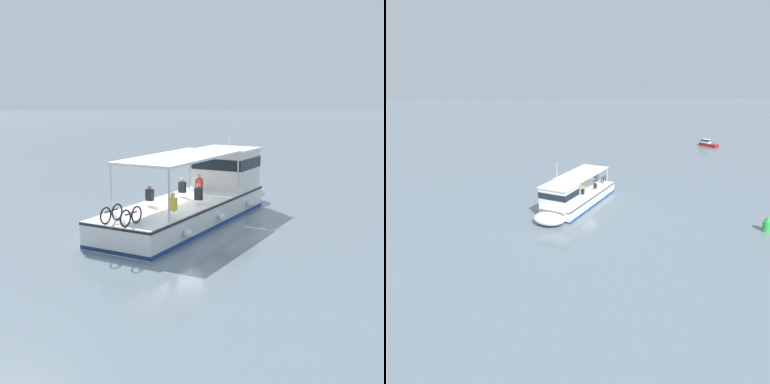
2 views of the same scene
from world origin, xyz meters
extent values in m
plane|color=slate|center=(0.00, 0.00, 0.00)|extent=(400.00, 400.00, 0.00)
cube|color=white|center=(0.52, -0.47, 0.55)|extent=(10.92, 8.28, 1.10)
ellipsoid|color=white|center=(5.84, -3.65, 0.55)|extent=(3.40, 3.66, 1.01)
cube|color=navy|center=(0.52, -0.47, 0.10)|extent=(10.94, 8.31, 0.16)
cube|color=#2D2D33|center=(0.52, -0.47, 1.02)|extent=(10.95, 8.33, 0.10)
cube|color=white|center=(4.30, -2.72, 2.05)|extent=(3.63, 3.67, 1.90)
cube|color=#19232D|center=(4.30, -2.72, 2.38)|extent=(3.69, 3.74, 0.56)
cube|color=white|center=(4.30, -2.72, 3.06)|extent=(3.85, 3.89, 0.12)
cube|color=white|center=(0.13, -0.24, 3.15)|extent=(7.26, 5.96, 0.10)
cylinder|color=silver|center=(3.62, -0.74, 2.10)|extent=(0.08, 0.08, 2.00)
cylinder|color=silver|center=(2.23, -3.07, 2.10)|extent=(0.08, 0.08, 2.00)
cylinder|color=silver|center=(-1.96, 2.59, 2.10)|extent=(0.08, 0.08, 2.00)
cylinder|color=silver|center=(-3.36, 0.25, 2.10)|extent=(0.08, 0.08, 2.00)
cylinder|color=silver|center=(4.56, -2.88, 4.22)|extent=(0.06, 0.06, 2.20)
sphere|color=white|center=(2.53, -3.74, 0.50)|extent=(0.36, 0.36, 0.36)
sphere|color=white|center=(-0.31, -2.05, 0.50)|extent=(0.36, 0.36, 0.36)
sphere|color=white|center=(-2.97, -0.47, 0.50)|extent=(0.36, 0.36, 0.36)
torus|color=black|center=(-3.16, 2.24, 1.43)|extent=(0.60, 0.39, 0.66)
torus|color=black|center=(-3.76, 2.60, 1.43)|extent=(0.60, 0.39, 0.66)
cylinder|color=#232328|center=(-3.46, 2.42, 1.55)|extent=(0.63, 0.41, 0.06)
torus|color=black|center=(-3.62, 1.47, 1.43)|extent=(0.60, 0.39, 0.66)
torus|color=black|center=(-4.22, 1.83, 1.43)|extent=(0.60, 0.39, 0.66)
cylinder|color=maroon|center=(-3.92, 1.65, 1.55)|extent=(0.63, 0.41, 0.06)
cube|color=yellow|center=(-2.40, 0.12, 1.56)|extent=(0.35, 0.39, 0.52)
sphere|color=beige|center=(-2.40, 0.12, 1.93)|extent=(0.20, 0.20, 0.20)
cube|color=black|center=(-0.43, 1.12, 1.56)|extent=(0.35, 0.39, 0.52)
sphere|color=#9E7051|center=(-0.43, 1.12, 1.93)|extent=(0.20, 0.20, 0.20)
cube|color=black|center=(-0.33, -1.01, 1.56)|extent=(0.35, 0.39, 0.52)
sphere|color=#9E7051|center=(-0.33, -1.01, 1.93)|extent=(0.20, 0.20, 0.20)
cube|color=black|center=(1.45, -0.33, 1.56)|extent=(0.35, 0.39, 0.52)
sphere|color=tan|center=(1.45, -0.33, 1.93)|extent=(0.20, 0.20, 0.20)
cube|color=red|center=(2.32, -1.18, 1.56)|extent=(0.35, 0.39, 0.52)
sphere|color=tan|center=(2.32, -1.18, 1.93)|extent=(0.20, 0.20, 0.20)
camera|label=1|loc=(-22.26, 0.09, 5.77)|focal=47.73mm
camera|label=2|loc=(34.42, -2.99, 12.23)|focal=32.73mm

